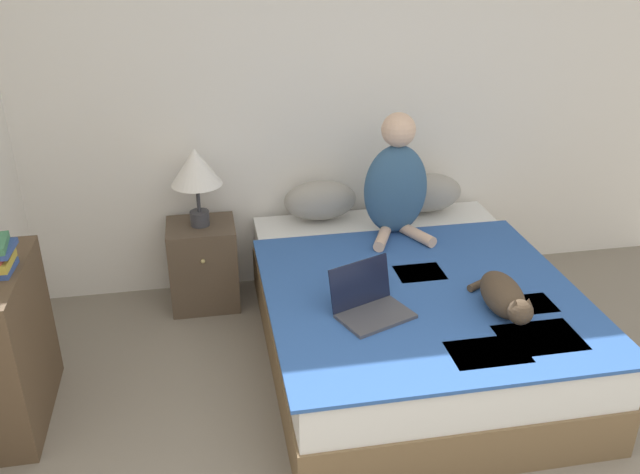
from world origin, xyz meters
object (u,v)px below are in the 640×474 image
(table_lamp, at_px, (196,170))
(laptop_open, at_px, (370,304))
(pillow_far, at_px, (427,193))
(nightstand, at_px, (203,264))
(bed, at_px, (410,317))
(bookshelf, at_px, (14,346))
(person_sitting, at_px, (396,183))
(cat_tabby, at_px, (504,297))
(pillow_near, at_px, (320,200))

(table_lamp, bearing_deg, laptop_open, -54.92)
(pillow_far, relative_size, nightstand, 0.84)
(bed, bearing_deg, bookshelf, -176.00)
(person_sitting, distance_m, nightstand, 1.37)
(cat_tabby, relative_size, bookshelf, 0.70)
(pillow_near, relative_size, cat_tabby, 0.81)
(cat_tabby, distance_m, table_lamp, 2.00)
(cat_tabby, bearing_deg, nightstand, -128.97)
(pillow_far, bearing_deg, bookshelf, -157.66)
(laptop_open, bearing_deg, pillow_near, 69.40)
(pillow_far, xyz_separation_m, table_lamp, (-1.53, -0.04, 0.28))
(pillow_near, xyz_separation_m, nightstand, (-0.79, -0.04, -0.38))
(nightstand, relative_size, bookshelf, 0.67)
(cat_tabby, distance_m, laptop_open, 0.68)
(pillow_far, relative_size, table_lamp, 0.95)
(pillow_far, bearing_deg, cat_tabby, -91.57)
(bed, height_order, pillow_near, pillow_near)
(pillow_near, xyz_separation_m, cat_tabby, (0.70, -1.34, -0.04))
(person_sitting, height_order, table_lamp, person_sitting)
(person_sitting, bearing_deg, laptop_open, -113.08)
(bed, bearing_deg, pillow_near, 112.86)
(pillow_near, bearing_deg, bed, -67.14)
(person_sitting, bearing_deg, table_lamp, 168.28)
(pillow_far, height_order, nightstand, pillow_far)
(pillow_far, height_order, person_sitting, person_sitting)
(pillow_near, xyz_separation_m, bookshelf, (-1.75, -1.02, -0.24))
(pillow_near, bearing_deg, person_sitting, -34.73)
(person_sitting, bearing_deg, nightstand, 168.32)
(nightstand, bearing_deg, person_sitting, -11.68)
(nightstand, bearing_deg, pillow_far, 1.59)
(bed, distance_m, cat_tabby, 0.68)
(pillow_near, relative_size, laptop_open, 1.09)
(pillow_far, height_order, table_lamp, table_lamp)
(pillow_near, relative_size, bookshelf, 0.56)
(pillow_far, bearing_deg, table_lamp, -178.42)
(person_sitting, bearing_deg, bookshelf, -161.51)
(cat_tabby, bearing_deg, bookshelf, -95.38)
(pillow_far, height_order, laptop_open, pillow_far)
(bed, height_order, cat_tabby, cat_tabby)
(laptop_open, bearing_deg, person_sitting, 44.80)
(bed, xyz_separation_m, table_lamp, (-1.16, 0.83, 0.69))
(person_sitting, height_order, bookshelf, person_sitting)
(pillow_far, relative_size, bookshelf, 0.56)
(pillow_near, distance_m, pillow_far, 0.74)
(pillow_far, xyz_separation_m, laptop_open, (-0.70, -1.22, -0.08))
(laptop_open, xyz_separation_m, bookshelf, (-1.78, 0.19, -0.16))
(cat_tabby, bearing_deg, table_lamp, -129.01)
(bookshelf, bearing_deg, laptop_open, -6.21)
(laptop_open, distance_m, nightstand, 1.47)
(bed, height_order, laptop_open, laptop_open)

